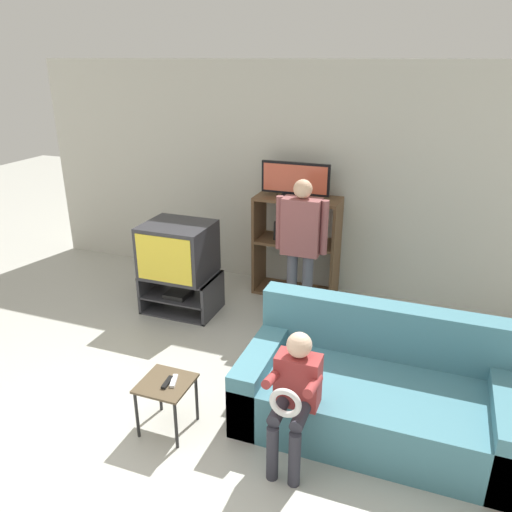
% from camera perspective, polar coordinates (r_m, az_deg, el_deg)
% --- Properties ---
extents(ground_plane, '(18.00, 18.00, 0.00)m').
position_cam_1_polar(ground_plane, '(3.85, -12.96, -21.72)').
color(ground_plane, '#B7B7AD').
extents(wall_back, '(6.40, 0.06, 2.60)m').
position_cam_1_polar(wall_back, '(5.89, 3.24, 8.88)').
color(wall_back, beige).
rests_on(wall_back, ground_plane).
extents(tv_stand, '(0.79, 0.53, 0.43)m').
position_cam_1_polar(tv_stand, '(5.55, -8.52, -4.14)').
color(tv_stand, '#38383D').
rests_on(tv_stand, ground_plane).
extents(television_main, '(0.70, 0.62, 0.57)m').
position_cam_1_polar(television_main, '(5.36, -8.90, 0.71)').
color(television_main, '#2D2D33').
rests_on(television_main, tv_stand).
extents(media_shelf, '(0.95, 0.43, 1.16)m').
position_cam_1_polar(media_shelf, '(5.76, 4.63, 1.21)').
color(media_shelf, brown).
rests_on(media_shelf, ground_plane).
extents(television_flat, '(0.77, 0.20, 0.39)m').
position_cam_1_polar(television_flat, '(5.54, 4.50, 8.52)').
color(television_flat, black).
rests_on(television_flat, media_shelf).
extents(snack_table, '(0.37, 0.37, 0.41)m').
position_cam_1_polar(snack_table, '(3.84, -10.23, -14.80)').
color(snack_table, brown).
rests_on(snack_table, ground_plane).
extents(remote_control_black, '(0.05, 0.15, 0.02)m').
position_cam_1_polar(remote_control_black, '(3.79, -10.11, -14.04)').
color(remote_control_black, black).
rests_on(remote_control_black, snack_table).
extents(remote_control_white, '(0.08, 0.15, 0.02)m').
position_cam_1_polar(remote_control_white, '(3.79, -9.37, -13.90)').
color(remote_control_white, silver).
rests_on(remote_control_white, snack_table).
extents(couch, '(1.97, 0.98, 0.85)m').
position_cam_1_polar(couch, '(3.98, 13.48, -14.87)').
color(couch, teal).
rests_on(couch, ground_plane).
extents(person_standing_adult, '(0.53, 0.20, 1.53)m').
position_cam_1_polar(person_standing_adult, '(5.00, 5.17, 1.93)').
color(person_standing_adult, '#4C4C56').
rests_on(person_standing_adult, ground_plane).
extents(person_seated_child, '(0.33, 0.43, 0.95)m').
position_cam_1_polar(person_seated_child, '(3.42, 4.41, -15.11)').
color(person_seated_child, '#2D2D38').
rests_on(person_seated_child, ground_plane).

